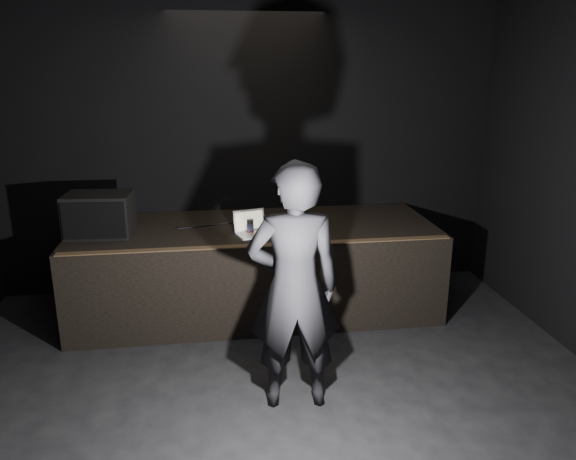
# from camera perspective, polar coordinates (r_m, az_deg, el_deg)

# --- Properties ---
(room_walls) EXTENTS (6.10, 7.10, 3.52)m
(room_walls) POSITION_cam_1_polar(r_m,az_deg,el_deg) (3.37, 0.32, 4.09)
(room_walls) COLOR black
(room_walls) RESTS_ON ground
(stage_riser) EXTENTS (4.00, 1.50, 1.00)m
(stage_riser) POSITION_cam_1_polar(r_m,az_deg,el_deg) (6.42, -3.33, -3.85)
(stage_riser) COLOR black
(stage_riser) RESTS_ON ground
(riser_lip) EXTENTS (3.92, 0.10, 0.01)m
(riser_lip) POSITION_cam_1_polar(r_m,az_deg,el_deg) (5.58, -2.77, -1.55)
(riser_lip) COLOR brown
(riser_lip) RESTS_ON stage_riser
(stage_monitor) EXTENTS (0.70, 0.54, 0.45)m
(stage_monitor) POSITION_cam_1_polar(r_m,az_deg,el_deg) (6.18, -18.61, 1.49)
(stage_monitor) COLOR black
(stage_monitor) RESTS_ON stage_riser
(cable) EXTENTS (0.89, 0.27, 0.02)m
(cable) POSITION_cam_1_polar(r_m,az_deg,el_deg) (6.32, -7.18, 0.59)
(cable) COLOR black
(cable) RESTS_ON stage_riser
(laptop) EXTENTS (0.42, 0.40, 0.24)m
(laptop) POSITION_cam_1_polar(r_m,az_deg,el_deg) (5.96, -3.65, 0.20)
(laptop) COLOR white
(laptop) RESTS_ON stage_riser
(beer_can) EXTENTS (0.08, 0.08, 0.18)m
(beer_can) POSITION_cam_1_polar(r_m,az_deg,el_deg) (5.88, -3.87, 0.25)
(beer_can) COLOR silver
(beer_can) RESTS_ON stage_riser
(plastic_cup) EXTENTS (0.07, 0.07, 0.09)m
(plastic_cup) POSITION_cam_1_polar(r_m,az_deg,el_deg) (6.17, 0.60, 0.67)
(plastic_cup) COLOR white
(plastic_cup) RESTS_ON stage_riser
(wii_remote) EXTENTS (0.06, 0.16, 0.03)m
(wii_remote) POSITION_cam_1_polar(r_m,az_deg,el_deg) (5.69, 1.57, -1.09)
(wii_remote) COLOR white
(wii_remote) RESTS_ON stage_riser
(person) EXTENTS (0.77, 0.53, 2.06)m
(person) POSITION_cam_1_polar(r_m,az_deg,el_deg) (4.49, 0.62, -5.89)
(person) COLOR black
(person) RESTS_ON ground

